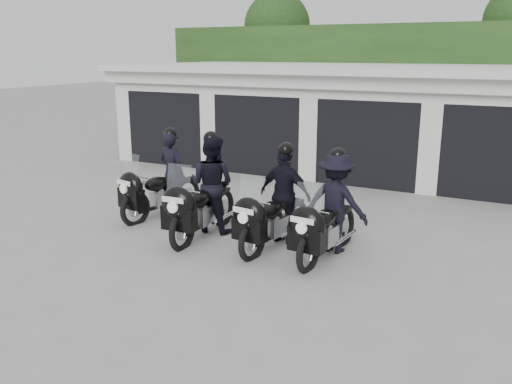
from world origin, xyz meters
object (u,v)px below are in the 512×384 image
at_px(police_bike_b, 207,191).
at_px(police_bike_d, 332,209).
at_px(police_bike_c, 280,202).
at_px(police_bike_a, 162,181).

bearing_deg(police_bike_b, police_bike_d, -0.91).
bearing_deg(police_bike_d, police_bike_c, -175.96).
relative_size(police_bike_a, police_bike_b, 0.94).
xyz_separation_m(police_bike_a, police_bike_c, (2.93, -0.47, 0.05)).
xyz_separation_m(police_bike_c, police_bike_d, (0.98, -0.02, -0.00)).
bearing_deg(police_bike_a, police_bike_c, 2.17).
xyz_separation_m(police_bike_b, police_bike_c, (1.47, 0.08, -0.04)).
height_order(police_bike_b, police_bike_d, police_bike_b).
xyz_separation_m(police_bike_a, police_bike_d, (3.91, -0.49, 0.05)).
xyz_separation_m(police_bike_b, police_bike_d, (2.45, 0.06, -0.04)).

